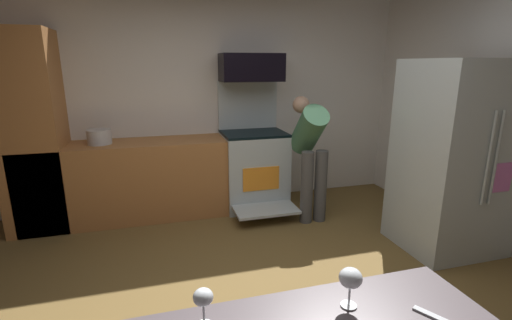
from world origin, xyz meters
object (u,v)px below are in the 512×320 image
microwave (251,67)px  wine_glass_extra (203,299)px  person_cook (310,148)px  refrigerator (453,158)px  wine_glass_near (351,279)px  oven_range (254,166)px  stock_pot (99,137)px

microwave → wine_glass_extra: size_ratio=5.20×
person_cook → refrigerator: bearing=-45.6°
wine_glass_near → wine_glass_extra: (-0.52, 0.04, -0.01)m
person_cook → wine_glass_extra: person_cook is taller
wine_glass_near → wine_glass_extra: size_ratio=1.07×
wine_glass_near → person_cook: bearing=68.8°
oven_range → person_cook: (0.52, -0.52, 0.32)m
oven_range → refrigerator: bearing=-45.3°
microwave → wine_glass_extra: microwave is taller
oven_range → microwave: microwave is taller
oven_range → refrigerator: refrigerator is taller
oven_range → stock_pot: 1.82m
wine_glass_near → oven_range: bearing=80.7°
oven_range → microwave: bearing=90.0°
stock_pot → refrigerator: bearing=-25.4°
wine_glass_extra → stock_pot: stock_pot is taller
refrigerator → stock_pot: refrigerator is taller
oven_range → refrigerator: size_ratio=0.86×
refrigerator → wine_glass_extra: bearing=-147.6°
microwave → refrigerator: (1.53, -1.64, -0.81)m
wine_glass_extra → stock_pot: (-0.71, 3.19, -0.02)m
microwave → wine_glass_near: size_ratio=4.85×
person_cook → wine_glass_near: (-1.05, -2.70, 0.18)m
person_cook → oven_range: bearing=135.2°
oven_range → wine_glass_extra: 3.38m
microwave → refrigerator: size_ratio=0.41×
wine_glass_near → wine_glass_extra: 0.52m
person_cook → wine_glass_near: person_cook is taller
microwave → stock_pot: 1.90m
wine_glass_near → stock_pot: bearing=110.8°
wine_glass_extra → oven_range: bearing=71.7°
wine_glass_near → wine_glass_extra: wine_glass_near is taller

